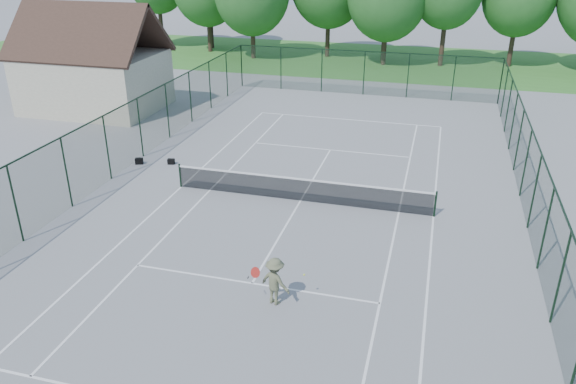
# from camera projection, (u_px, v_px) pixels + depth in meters

# --- Properties ---
(ground) EXTENTS (140.00, 140.00, 0.00)m
(ground) POSITION_uv_depth(u_px,v_px,m) (300.00, 201.00, 23.72)
(ground) COLOR gray
(ground) RESTS_ON ground
(grass_far) EXTENTS (80.00, 16.00, 0.01)m
(grass_far) POSITION_uv_depth(u_px,v_px,m) (383.00, 61.00, 50.00)
(grass_far) COLOR #408531
(grass_far) RESTS_ON ground
(court_lines) EXTENTS (11.05, 23.85, 0.01)m
(court_lines) POSITION_uv_depth(u_px,v_px,m) (300.00, 201.00, 23.72)
(court_lines) COLOR white
(court_lines) RESTS_ON ground
(tennis_net) EXTENTS (11.08, 0.08, 1.10)m
(tennis_net) POSITION_uv_depth(u_px,v_px,m) (301.00, 188.00, 23.48)
(tennis_net) COLOR black
(tennis_net) RESTS_ON ground
(fence_enclosure) EXTENTS (18.05, 36.05, 3.02)m
(fence_enclosure) POSITION_uv_depth(u_px,v_px,m) (301.00, 167.00, 23.07)
(fence_enclosure) COLOR #193320
(fence_enclosure) RESTS_ON ground
(utility_building) EXTENTS (8.60, 6.27, 6.63)m
(utility_building) POSITION_uv_depth(u_px,v_px,m) (92.00, 60.00, 35.01)
(utility_building) COLOR beige
(utility_building) RESTS_ON ground
(sports_bag_a) EXTENTS (0.42, 0.33, 0.30)m
(sports_bag_a) POSITION_uv_depth(u_px,v_px,m) (139.00, 161.00, 27.48)
(sports_bag_a) COLOR black
(sports_bag_a) RESTS_ON ground
(sports_bag_b) EXTENTS (0.37, 0.28, 0.26)m
(sports_bag_b) POSITION_uv_depth(u_px,v_px,m) (171.00, 162.00, 27.47)
(sports_bag_b) COLOR black
(sports_bag_b) RESTS_ON ground
(tennis_player) EXTENTS (1.71, 0.89, 1.55)m
(tennis_player) POSITION_uv_depth(u_px,v_px,m) (275.00, 281.00, 16.85)
(tennis_player) COLOR #616446
(tennis_player) RESTS_ON ground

